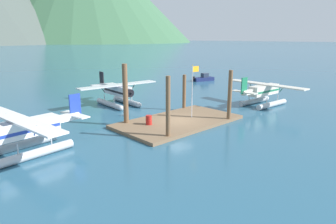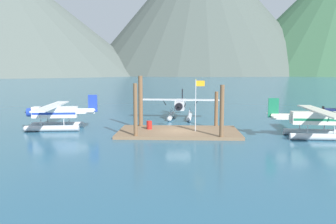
# 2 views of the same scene
# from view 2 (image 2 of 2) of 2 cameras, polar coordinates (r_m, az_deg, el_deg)

# --- Properties ---
(ground_plane) EXTENTS (1200.00, 1200.00, 0.00)m
(ground_plane) POSITION_cam_2_polar(r_m,az_deg,el_deg) (34.62, 1.81, -3.71)
(ground_plane) COLOR #285670
(dock_platform) EXTENTS (12.46, 6.79, 0.30)m
(dock_platform) POSITION_cam_2_polar(r_m,az_deg,el_deg) (34.59, 1.81, -3.46)
(dock_platform) COLOR brown
(dock_platform) RESTS_ON ground
(piling_near_left) EXTENTS (0.38, 0.38, 5.31)m
(piling_near_left) POSITION_cam_2_polar(r_m,az_deg,el_deg) (31.70, -5.62, 0.12)
(piling_near_left) COLOR brown
(piling_near_left) RESTS_ON ground
(piling_near_right) EXTENTS (0.40, 0.40, 5.20)m
(piling_near_right) POSITION_cam_2_polar(r_m,az_deg,el_deg) (31.37, 9.23, -0.12)
(piling_near_right) COLOR brown
(piling_near_right) RESTS_ON ground
(piling_far_left) EXTENTS (0.49, 0.49, 5.93)m
(piling_far_left) POSITION_cam_2_polar(r_m,az_deg,el_deg) (37.28, -4.74, 1.65)
(piling_far_left) COLOR brown
(piling_far_left) RESTS_ON ground
(piling_far_right) EXTENTS (0.39, 0.39, 4.17)m
(piling_far_right) POSITION_cam_2_polar(r_m,az_deg,el_deg) (37.76, 8.29, 0.33)
(piling_far_right) COLOR brown
(piling_far_right) RESTS_ON ground
(flagpole) EXTENTS (0.95, 0.10, 5.37)m
(flagpole) POSITION_cam_2_polar(r_m,az_deg,el_deg) (33.96, 4.99, 2.33)
(flagpole) COLOR silver
(flagpole) RESTS_ON dock_platform
(fuel_drum) EXTENTS (0.62, 0.62, 0.88)m
(fuel_drum) POSITION_cam_2_polar(r_m,az_deg,el_deg) (35.46, -3.24, -2.24)
(fuel_drum) COLOR #AD1E19
(fuel_drum) RESTS_ON dock_platform
(mountain_ridge_centre_peak) EXTENTS (347.06, 347.06, 204.31)m
(mountain_ridge_centre_peak) POSITION_cam_2_polar(r_m,az_deg,el_deg) (524.50, 5.72, 17.60)
(mountain_ridge_centre_peak) COLOR #424C47
(mountain_ridge_centre_peak) RESTS_ON ground
(seaplane_silver_bow_centre) EXTENTS (10.47, 7.97, 3.84)m
(seaplane_silver_bow_centre) POSITION_cam_2_polar(r_m,az_deg,el_deg) (45.08, 2.14, 0.85)
(seaplane_silver_bow_centre) COLOR #B7BABF
(seaplane_silver_bow_centre) RESTS_ON ground
(seaplane_cream_stbd_aft) EXTENTS (7.98, 10.46, 3.84)m
(seaplane_cream_stbd_aft) POSITION_cam_2_polar(r_m,az_deg,el_deg) (35.32, 24.23, -1.53)
(seaplane_cream_stbd_aft) COLOR #B7BABF
(seaplane_cream_stbd_aft) RESTS_ON ground
(seaplane_white_port_fwd) EXTENTS (7.95, 10.49, 3.84)m
(seaplane_white_port_fwd) POSITION_cam_2_polar(r_m,az_deg,el_deg) (38.88, -18.86, -0.54)
(seaplane_white_port_fwd) COLOR #B7BABF
(seaplane_white_port_fwd) RESTS_ON ground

